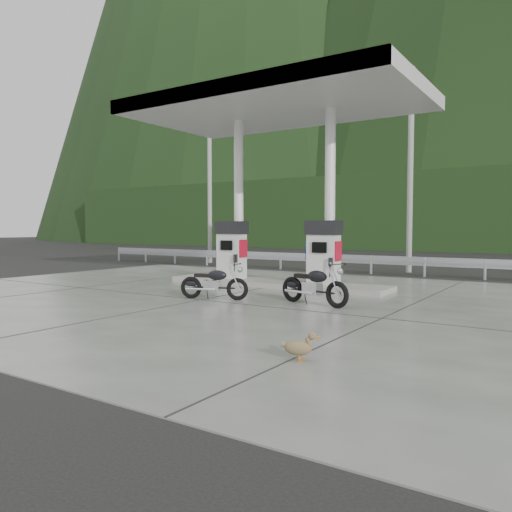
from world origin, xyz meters
The scene contains 17 objects.
ground centered at (0.00, 0.00, 0.00)m, with size 160.00×160.00×0.00m, color black.
forecourt_apron centered at (0.00, 0.00, 0.01)m, with size 18.00×14.00×0.02m, color slate.
pump_island centered at (0.00, 2.50, 0.10)m, with size 7.00×1.40×0.15m, color gray.
gas_pump_left centered at (-1.60, 2.50, 1.07)m, with size 0.95×0.55×1.80m, color silver, non-canonical shape.
gas_pump_right centered at (1.60, 2.50, 1.07)m, with size 0.95×0.55×1.80m, color silver, non-canonical shape.
canopy_column_left centered at (-1.60, 2.90, 2.67)m, with size 0.30×0.30×5.00m, color white.
canopy_column_right centered at (1.60, 2.90, 2.67)m, with size 0.30×0.30×5.00m, color white.
canopy_roof centered at (0.00, 2.50, 5.37)m, with size 8.50×5.00×0.40m, color silver.
guardrail centered at (0.00, 8.00, 0.71)m, with size 26.00×0.16×1.42m, color #B0B1B8, non-canonical shape.
road centered at (0.00, 11.50, 0.00)m, with size 60.00×7.00×0.01m, color black.
utility_pole_a centered at (-8.00, 9.50, 4.00)m, with size 0.22×0.22×8.00m, color gray.
utility_pole_b centered at (2.00, 9.50, 4.00)m, with size 0.22×0.22×8.00m, color gray.
tree_band centered at (0.00, 30.00, 3.00)m, with size 80.00×6.00×6.00m, color black.
forested_hills centered at (0.00, 60.00, 0.00)m, with size 100.00×40.00×140.00m, color black, non-canonical shape.
motorcycle_left centered at (0.18, -0.71, 0.41)m, with size 1.63×0.51×0.77m, color black, non-canonical shape.
motorcycle_right centered at (2.63, -0.17, 0.44)m, with size 1.79×0.57×0.85m, color black, non-canonical shape.
duck centered at (4.59, -4.58, 0.18)m, with size 0.46×0.13×0.33m, color brown, non-canonical shape.
Camera 1 is at (7.66, -10.32, 1.77)m, focal length 35.00 mm.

